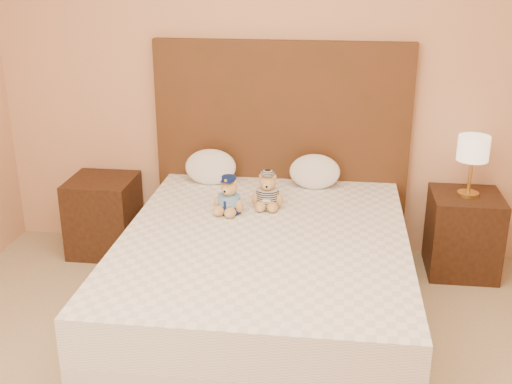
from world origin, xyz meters
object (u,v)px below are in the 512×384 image
Objects in this scene: pillow_left at (210,165)px; lamp at (473,151)px; teddy_prisoner at (268,191)px; nightstand_right at (463,233)px; teddy_police at (229,195)px; pillow_right at (315,170)px; nightstand_left at (104,215)px; bed at (264,278)px.

lamp is at bearing -1.00° from pillow_left.
teddy_prisoner is 0.61m from pillow_left.
pillow_left is at bearing 179.00° from nightstand_right.
pillow_right is at bearing 63.05° from teddy_police.
lamp is 1.71× the size of teddy_police.
nightstand_left is at bearing 180.00° from lamp.
bed is at bearing -147.38° from lamp.
nightstand_left is at bearing 169.24° from teddy_police.
nightstand_left is 1.00× the size of nightstand_right.
pillow_left is (-0.44, 0.42, 0.01)m from teddy_prisoner.
teddy_prisoner reaches higher than nightstand_right.
pillow_right is (-1.01, 0.03, -0.18)m from lamp.
teddy_police is 0.58m from pillow_left.
teddy_prisoner is at bearing -162.99° from nightstand_right.
teddy_prisoner is at bearing -122.92° from pillow_right.
teddy_prisoner is (-1.28, -0.39, 0.39)m from nightstand_right.
teddy_prisoner reaches higher than nightstand_left.
lamp is at bearing 0.00° from nightstand_left.
nightstand_left is 1.38× the size of lamp.
lamp is 1.02m from pillow_right.
nightstand_right is at bearing 0.00° from nightstand_left.
bed is at bearing -60.57° from pillow_left.
teddy_prisoner is at bearing 93.90° from bed.
lamp is at bearing 16.35° from teddy_prisoner.
pillow_right is (1.49, 0.03, 0.40)m from nightstand_left.
teddy_police reaches higher than nightstand_right.
pillow_right reaches higher than nightstand_right.
teddy_police is at bearing -161.47° from lamp.
teddy_police reaches higher than nightstand_left.
nightstand_left is 2.36× the size of teddy_police.
pillow_left reaches higher than teddy_police.
pillow_right is (-1.01, 0.03, 0.40)m from nightstand_right.
lamp is 1.59m from teddy_police.
pillow_left is (-1.72, 0.03, 0.40)m from nightstand_right.
bed is 3.64× the size of nightstand_left.
pillow_left is at bearing 2.20° from nightstand_left.
nightstand_left is 1.34m from teddy_prisoner.
pillow_right is (0.27, 0.42, 0.00)m from teddy_prisoner.
bed is 1.48m from nightstand_left.
nightstand_left is 1.62× the size of pillow_right.
pillow_right is at bearing 178.29° from lamp.
teddy_prisoner is at bearing -162.99° from lamp.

